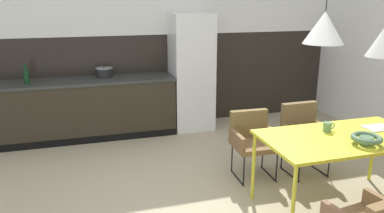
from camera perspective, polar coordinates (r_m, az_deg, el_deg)
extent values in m
cube|color=black|center=(6.14, -6.72, 4.00)|extent=(6.60, 0.12, 1.48)
cube|color=#2D281D|center=(5.80, -19.99, -0.83)|extent=(3.45, 0.60, 0.85)
cube|color=#313432|center=(5.70, -20.41, 3.43)|extent=(3.48, 0.63, 0.04)
cube|color=black|center=(5.63, -19.78, -5.34)|extent=(3.45, 0.01, 0.10)
cube|color=silver|center=(5.90, -0.10, 5.30)|extent=(0.63, 0.60, 1.82)
cube|color=gold|center=(3.86, 22.19, -4.46)|extent=(1.57, 0.85, 0.03)
cylinder|color=gold|center=(3.93, 9.40, -9.07)|extent=(0.04, 0.04, 0.73)
cylinder|color=gold|center=(4.73, 25.98, -6.10)|extent=(0.04, 0.04, 0.73)
cylinder|color=gold|center=(3.33, 15.24, -14.35)|extent=(0.04, 0.04, 0.73)
cube|color=brown|center=(4.61, 17.16, -4.94)|extent=(0.49, 0.47, 0.06)
cube|color=brown|center=(4.69, 16.02, -1.64)|extent=(0.46, 0.09, 0.38)
cube|color=brown|center=(4.70, 19.48, -3.45)|extent=(0.06, 0.42, 0.14)
cube|color=brown|center=(4.46, 14.93, -4.12)|extent=(0.06, 0.42, 0.14)
cylinder|color=black|center=(4.67, 20.30, -7.97)|extent=(0.02, 0.02, 0.39)
cylinder|color=black|center=(4.44, 16.16, -8.82)|extent=(0.02, 0.02, 0.39)
cylinder|color=black|center=(4.94, 17.63, -6.34)|extent=(0.02, 0.02, 0.39)
cylinder|color=black|center=(4.73, 13.63, -7.04)|extent=(0.02, 0.02, 0.39)
cylinder|color=black|center=(4.88, 18.72, -9.16)|extent=(0.03, 0.41, 0.02)
cylinder|color=black|center=(4.67, 14.68, -10.00)|extent=(0.03, 0.41, 0.02)
cube|color=brown|center=(4.38, 9.56, -5.86)|extent=(0.50, 0.48, 0.06)
cube|color=brown|center=(4.48, 8.66, -2.61)|extent=(0.46, 0.10, 0.33)
cube|color=brown|center=(4.43, 12.24, -4.35)|extent=(0.06, 0.42, 0.14)
cube|color=brown|center=(4.26, 6.90, -4.93)|extent=(0.06, 0.42, 0.14)
cylinder|color=black|center=(4.39, 12.85, -9.06)|extent=(0.02, 0.02, 0.37)
cylinder|color=black|center=(4.23, 7.94, -9.77)|extent=(0.02, 0.02, 0.37)
cylinder|color=black|center=(4.70, 10.76, -7.19)|extent=(0.02, 0.02, 0.37)
cylinder|color=black|center=(4.55, 6.15, -7.77)|extent=(0.02, 0.02, 0.37)
cylinder|color=black|center=(4.62, 11.64, -10.08)|extent=(0.03, 0.41, 0.02)
cylinder|color=black|center=(4.47, 6.93, -10.78)|extent=(0.03, 0.41, 0.02)
cylinder|color=#4C704C|center=(3.72, 25.15, -4.75)|extent=(0.12, 0.12, 0.07)
torus|color=#4E6E4D|center=(3.72, 25.19, -4.40)|extent=(0.27, 0.27, 0.05)
cube|color=white|center=(4.19, 25.91, -3.04)|extent=(0.13, 0.20, 0.01)
cube|color=white|center=(4.28, 27.26, -2.83)|extent=(0.13, 0.20, 0.01)
cube|color=beige|center=(4.23, 26.61, -2.83)|extent=(0.01, 0.20, 0.00)
cylinder|color=#5B8456|center=(3.92, 20.02, -2.96)|extent=(0.08, 0.08, 0.09)
torus|color=#5B8456|center=(3.95, 20.65, -2.81)|extent=(0.06, 0.01, 0.06)
cylinder|color=black|center=(5.79, -13.30, 5.07)|extent=(0.25, 0.25, 0.13)
cylinder|color=gray|center=(5.77, -13.34, 5.76)|extent=(0.25, 0.25, 0.01)
sphere|color=black|center=(5.77, -13.35, 5.94)|extent=(0.02, 0.02, 0.02)
cylinder|color=#0F3319|center=(5.64, -24.03, 4.17)|extent=(0.07, 0.07, 0.20)
cylinder|color=#0F3319|center=(5.62, -24.20, 5.54)|extent=(0.03, 0.03, 0.08)
cone|color=white|center=(3.48, 19.60, 11.30)|extent=(0.35, 0.35, 0.28)
cone|color=white|center=(3.87, 27.33, 8.88)|extent=(0.30, 0.30, 0.29)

